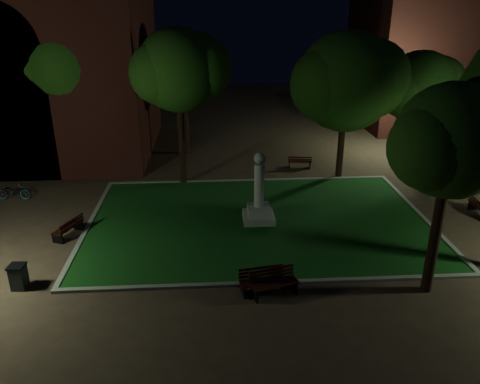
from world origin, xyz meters
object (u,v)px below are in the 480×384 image
Objects in this scene: bench_near_right at (262,281)px; trash_bin at (19,277)px; bench_right_side at (479,208)px; bicycle at (13,191)px; bench_left_side at (69,228)px; bench_near_left at (273,283)px; bench_far_side at (300,162)px; monument at (259,202)px.

bench_near_right is 1.79× the size of trash_bin.
bench_near_right reaches higher than bench_right_side.
trash_bin is at bearing 165.72° from bench_near_right.
trash_bin is at bearing -155.46° from bicycle.
bench_right_side is (18.54, 0.90, -0.01)m from bench_left_side.
bench_near_left is 13.24m from bench_far_side.
bench_near_left is at bearing -35.27° from bench_near_right.
bench_left_side is (-8.12, 4.74, -0.03)m from bench_near_left.
monument is 8.26m from bench_left_side.
bench_near_right is at bearing 83.09° from bench_left_side.
bench_right_side is (10.34, -0.02, -0.57)m from monument.
bench_near_left is at bearing -90.73° from monument.
bench_near_right is 9.00m from bench_left_side.
bicycle is (-15.25, -3.85, 0.10)m from bench_far_side.
bench_far_side is at bearing -72.84° from bicycle.
monument is 1.94× the size of bench_near_right.
bicycle reaches higher than bench_near_left.
bench_right_side reaches higher than bench_far_side.
bench_left_side is 1.10× the size of bench_far_side.
bicycle is at bearing 127.00° from bench_near_left.
bicycle is (-3.86, 4.23, 0.06)m from bench_left_side.
bicycle is at bearing 84.07° from bench_right_side.
monument reaches higher than bench_right_side.
bench_far_side is at bearing 59.52° from bench_near_left.
monument is 12.51m from bicycle.
monument is 5.53m from bench_near_right.
bench_right_side is 1.63× the size of trash_bin.
bench_near_right reaches higher than bench_left_side.
bench_right_side is at bearing 116.35° from bench_left_side.
bench_left_side is at bearing 44.58° from bench_far_side.
bicycle is (-22.39, 3.33, 0.07)m from bench_right_side.
monument is at bearing 73.11° from bench_near_left.
monument is at bearing 76.17° from bench_near_right.
bench_right_side is 19.78m from trash_bin.
bench_near_right is at bearing 119.41° from bench_right_side.
trash_bin is (-19.21, -4.73, 0.09)m from bench_right_side.
bench_left_side is (-8.19, -0.92, -0.56)m from monument.
bench_left_side is at bearing 95.31° from bench_right_side.
monument reaches higher than trash_bin.
bench_near_right is 1.10× the size of bench_right_side.
monument is 1.99× the size of bench_left_side.
monument is 10.36m from bench_right_side.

